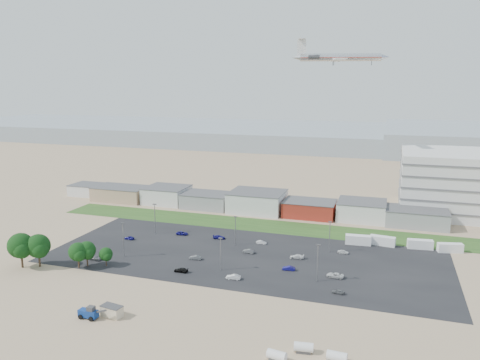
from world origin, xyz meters
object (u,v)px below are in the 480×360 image
at_px(parked_car_4, 195,258).
at_px(parked_car_3, 181,270).
at_px(airliner, 340,57).
at_px(parked_car_10, 95,258).
at_px(parked_car_0, 335,275).
at_px(parked_car_8, 343,252).
at_px(parked_car_7, 248,251).
at_px(parked_car_6, 219,237).
at_px(parked_car_1, 289,268).
at_px(parked_car_5, 129,238).
at_px(parked_car_9, 182,233).
at_px(storage_tank_nw, 304,347).
at_px(parked_car_13, 233,277).
at_px(telehandler, 88,312).
at_px(parked_car_11, 261,242).
at_px(box_trailer_a, 358,240).
at_px(parked_car_2, 338,292).
at_px(portable_shed, 112,311).
at_px(tree_far_left, 21,248).
at_px(parked_car_12, 297,257).

bearing_deg(parked_car_4, parked_car_3, -6.50).
relative_size(airliner, parked_car_10, 9.94).
xyz_separation_m(parked_car_0, parked_car_8, (0.15, 19.43, -0.07)).
bearing_deg(parked_car_7, parked_car_6, -122.18).
height_order(parked_car_3, parked_car_4, parked_car_4).
distance_m(parked_car_1, parked_car_4, 28.42).
height_order(parked_car_5, parked_car_9, parked_car_5).
bearing_deg(parked_car_4, airliner, 152.70).
bearing_deg(storage_tank_nw, parked_car_13, 130.13).
relative_size(telehandler, parked_car_6, 1.73).
bearing_deg(parked_car_11, airliner, -13.61).
height_order(box_trailer_a, parked_car_9, box_trailer_a).
relative_size(parked_car_2, parked_car_13, 0.81).
height_order(parked_car_4, parked_car_13, parked_car_13).
relative_size(portable_shed, parked_car_3, 1.23).
height_order(airliner, parked_car_11, airliner).
relative_size(airliner, parked_car_11, 12.15).
relative_size(parked_car_8, parked_car_11, 1.01).
relative_size(telehandler, parked_car_8, 2.12).
xyz_separation_m(telehandler, parked_car_10, (-19.81, 30.92, -0.90)).
distance_m(portable_shed, storage_tank_nw, 43.92).
bearing_deg(parked_car_13, telehandler, -44.41).
distance_m(portable_shed, parked_car_13, 34.09).
height_order(box_trailer_a, tree_far_left, tree_far_left).
bearing_deg(parked_car_9, parked_car_3, -161.40).
bearing_deg(parked_car_5, telehandler, 25.05).
bearing_deg(parked_car_10, parked_car_6, -39.46).
bearing_deg(parked_car_0, parked_car_12, -126.00).
xyz_separation_m(parked_car_10, parked_car_13, (43.76, -0.48, 0.05)).
relative_size(telehandler, parked_car_13, 1.82).
distance_m(storage_tank_nw, tree_far_left, 86.79).
height_order(parked_car_1, parked_car_10, parked_car_1).
xyz_separation_m(storage_tank_nw, parked_car_4, (-39.98, 39.23, -0.52)).
distance_m(box_trailer_a, airliner, 82.61).
distance_m(storage_tank_nw, parked_car_7, 56.05).
bearing_deg(telehandler, parked_car_10, 124.07).
bearing_deg(parked_car_0, parked_car_10, -77.98).
distance_m(parked_car_2, parked_car_9, 64.91).
distance_m(parked_car_11, parked_car_13, 29.88).
relative_size(parked_car_9, parked_car_12, 0.98).
xyz_separation_m(box_trailer_a, parked_car_7, (-31.82, -18.98, -0.92)).
relative_size(parked_car_2, parked_car_3, 0.78).
xyz_separation_m(parked_car_4, parked_car_11, (15.07, 19.65, -0.06)).
bearing_deg(portable_shed, parked_car_11, 81.20).
distance_m(telehandler, parked_car_4, 41.54).
bearing_deg(parked_car_5, airliner, 143.79).
relative_size(box_trailer_a, parked_car_3, 2.01).
distance_m(box_trailer_a, tree_far_left, 103.26).
xyz_separation_m(parked_car_3, parked_car_10, (-28.26, 0.38, 0.00)).
height_order(parked_car_1, parked_car_6, parked_car_1).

